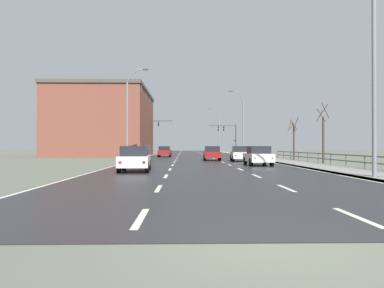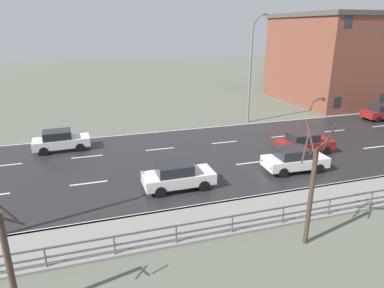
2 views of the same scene
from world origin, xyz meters
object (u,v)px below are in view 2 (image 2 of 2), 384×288
car_far_right (294,159)px  car_far_left (304,143)px  car_distant (382,112)px  car_near_right (60,140)px  street_lamp_left_bank (251,72)px  brick_building (364,57)px  car_near_left (178,176)px

car_far_right → car_far_left: bearing=138.8°
car_far_left → car_distant: same height
car_near_right → street_lamp_left_bank: bearing=97.0°
brick_building → car_far_right: bearing=-49.9°
car_near_right → brick_building: brick_building is taller
street_lamp_left_bank → brick_building: brick_building is taller
car_near_right → car_distant: bearing=86.7°
car_near_right → car_near_left: 11.23m
car_far_left → car_near_left: size_ratio=1.01×
street_lamp_left_bank → car_far_right: (11.81, -2.61, -4.13)m
car_far_left → car_distant: (-5.91, 13.35, 0.00)m
street_lamp_left_bank → car_distant: 14.34m
car_far_left → car_near_right: size_ratio=0.99×
car_far_left → car_near_left: bearing=-73.0°
car_near_left → car_far_left: bearing=105.0°
car_near_left → brick_building: (-18.76, 30.00, 4.49)m
car_far_right → car_near_left: bearing=-85.6°
car_near_right → car_near_left: bearing=34.0°
car_distant → car_far_right: bearing=-60.4°
car_far_left → car_near_right: same height
street_lamp_left_bank → car_distant: street_lamp_left_bank is taller
car_near_left → brick_building: 35.66m
street_lamp_left_bank → car_far_left: size_ratio=2.42×
car_near_right → car_far_left: bearing=67.7°
street_lamp_left_bank → car_far_right: size_ratio=2.40×
car_distant → brick_building: bearing=149.8°
street_lamp_left_bank → car_far_right: 12.78m
car_distant → brick_building: (-9.96, 6.10, 4.49)m
car_near_right → brick_building: bearing=102.0°
car_far_left → car_near_right: 18.34m
car_distant → street_lamp_left_bank: bearing=-102.2°
car_distant → car_far_right: size_ratio=0.99×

